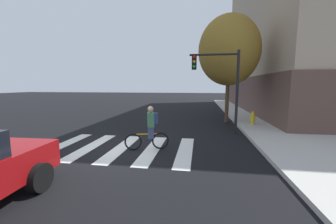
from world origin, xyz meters
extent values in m
plane|color=black|center=(0.00, 0.00, 0.00)|extent=(120.00, 120.00, 0.00)
cube|color=silver|center=(-2.37, 0.00, 0.01)|extent=(0.55, 3.63, 0.01)
cube|color=silver|center=(-1.10, 0.00, 0.01)|extent=(0.55, 3.63, 0.01)
cube|color=silver|center=(0.18, 0.00, 0.01)|extent=(0.55, 3.63, 0.01)
cube|color=silver|center=(1.45, 0.00, 0.01)|extent=(0.55, 3.63, 0.01)
cube|color=silver|center=(2.73, 0.00, 0.01)|extent=(0.55, 3.63, 0.01)
cylinder|color=black|center=(-0.43, -3.46, 0.34)|extent=(0.27, 0.69, 0.68)
torus|color=black|center=(1.75, 0.13, 0.33)|extent=(0.65, 0.25, 0.66)
torus|color=black|center=(0.74, -0.19, 0.33)|extent=(0.65, 0.25, 0.66)
cylinder|color=orange|center=(1.25, -0.03, 0.61)|extent=(0.87, 0.31, 0.05)
cylinder|color=orange|center=(1.40, 0.02, 0.68)|extent=(0.04, 0.04, 0.45)
cube|color=#384772|center=(1.40, 0.02, 0.73)|extent=(0.27, 0.33, 0.56)
cube|color=#3F724C|center=(1.40, 0.02, 1.18)|extent=(0.34, 0.41, 0.56)
sphere|color=tan|center=(1.40, 0.02, 1.58)|extent=(0.22, 0.22, 0.22)
cube|color=navy|center=(1.57, 0.07, 1.23)|extent=(0.24, 0.31, 0.40)
cylinder|color=black|center=(5.08, 3.18, 2.10)|extent=(0.14, 0.14, 4.20)
cylinder|color=black|center=(3.88, 3.18, 4.00)|extent=(2.40, 0.10, 0.10)
cube|color=black|center=(2.92, 3.18, 3.65)|extent=(0.24, 0.20, 0.76)
sphere|color=red|center=(2.92, 3.07, 3.89)|extent=(0.14, 0.14, 0.14)
sphere|color=gold|center=(2.92, 3.07, 3.65)|extent=(0.14, 0.14, 0.14)
sphere|color=green|center=(2.92, 3.07, 3.41)|extent=(0.14, 0.14, 0.14)
cylinder|color=gold|center=(6.40, 5.22, 0.47)|extent=(0.22, 0.22, 0.65)
sphere|color=gold|center=(6.40, 5.22, 0.84)|extent=(0.18, 0.18, 0.18)
cylinder|color=gold|center=(6.56, 5.22, 0.51)|extent=(0.12, 0.09, 0.09)
cylinder|color=#4C3823|center=(5.04, 6.53, 1.57)|extent=(0.24, 0.24, 3.15)
ellipsoid|color=olive|center=(5.04, 6.53, 4.72)|extent=(3.92, 3.92, 4.51)
camera|label=1|loc=(3.22, -7.43, 2.48)|focal=21.67mm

